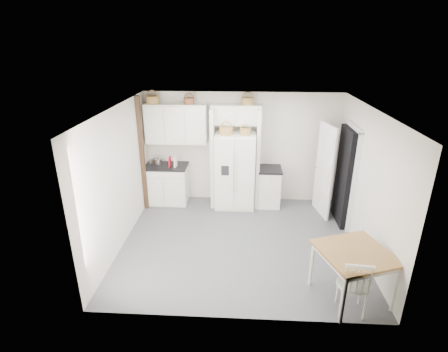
{
  "coord_description": "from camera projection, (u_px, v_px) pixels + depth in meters",
  "views": [
    {
      "loc": [
        0.03,
        -5.87,
        3.73
      ],
      "look_at": [
        -0.33,
        0.4,
        1.22
      ],
      "focal_mm": 28.0,
      "sensor_mm": 36.0,
      "label": 1
    }
  ],
  "objects": [
    {
      "name": "counter_right",
      "position": [
        270.0,
        169.0,
        8.04
      ],
      "size": [
        0.54,
        0.64,
        0.04
      ],
      "primitive_type": "cube",
      "color": "black",
      "rests_on": "base_cab_right"
    },
    {
      "name": "wall_left",
      "position": [
        120.0,
        178.0,
        6.47
      ],
      "size": [
        0.0,
        4.0,
        4.0
      ],
      "primitive_type": "plane",
      "rotation": [
        1.57,
        0.0,
        1.57
      ],
      "color": "silver",
      "rests_on": "floor"
    },
    {
      "name": "trim_post",
      "position": [
        142.0,
        155.0,
        7.72
      ],
      "size": [
        0.09,
        0.09,
        2.6
      ],
      "primitive_type": "cube",
      "color": "#3E2414",
      "rests_on": "floor"
    },
    {
      "name": "bridge_cabinet",
      "position": [
        236.0,
        115.0,
        7.75
      ],
      "size": [
        1.12,
        0.34,
        0.45
      ],
      "primitive_type": "cube",
      "color": "beige",
      "rests_on": "wall_back"
    },
    {
      "name": "floor",
      "position": [
        240.0,
        242.0,
        6.83
      ],
      "size": [
        4.5,
        4.5,
        0.0
      ],
      "primitive_type": "plane",
      "color": "#48494C",
      "rests_on": "ground"
    },
    {
      "name": "ceiling",
      "position": [
        242.0,
        109.0,
        5.86
      ],
      "size": [
        4.5,
        4.5,
        0.0
      ],
      "primitive_type": "plane",
      "color": "white",
      "rests_on": "wall_back"
    },
    {
      "name": "wall_back",
      "position": [
        242.0,
        148.0,
        8.2
      ],
      "size": [
        4.5,
        0.0,
        4.5
      ],
      "primitive_type": "plane",
      "rotation": [
        1.57,
        0.0,
        0.0
      ],
      "color": "silver",
      "rests_on": "floor"
    },
    {
      "name": "refrigerator",
      "position": [
        235.0,
        170.0,
        8.02
      ],
      "size": [
        0.9,
        0.73,
        1.75
      ],
      "primitive_type": "cube",
      "color": "white",
      "rests_on": "floor"
    },
    {
      "name": "upper_cabinet",
      "position": [
        176.0,
        124.0,
        7.9
      ],
      "size": [
        1.4,
        0.34,
        0.9
      ],
      "primitive_type": "cube",
      "color": "beige",
      "rests_on": "wall_back"
    },
    {
      "name": "basket_upper_c",
      "position": [
        189.0,
        101.0,
        7.69
      ],
      "size": [
        0.23,
        0.23,
        0.13
      ],
      "primitive_type": "cylinder",
      "color": "brown",
      "rests_on": "upper_cabinet"
    },
    {
      "name": "basket_fridge_a",
      "position": [
        226.0,
        131.0,
        7.58
      ],
      "size": [
        0.29,
        0.29,
        0.16
      ],
      "primitive_type": "cylinder",
      "color": "brown",
      "rests_on": "refrigerator"
    },
    {
      "name": "basket_bridge_b",
      "position": [
        248.0,
        101.0,
        7.62
      ],
      "size": [
        0.27,
        0.27,
        0.15
      ],
      "primitive_type": "cylinder",
      "color": "brown",
      "rests_on": "bridge_cabinet"
    },
    {
      "name": "toaster",
      "position": [
        156.0,
        162.0,
        8.08
      ],
      "size": [
        0.27,
        0.2,
        0.17
      ],
      "primitive_type": "cube",
      "rotation": [
        0.0,
        0.0,
        -0.25
      ],
      "color": "silver",
      "rests_on": "counter_left"
    },
    {
      "name": "basket_upper_a",
      "position": [
        152.0,
        100.0,
        7.73
      ],
      "size": [
        0.29,
        0.29,
        0.16
      ],
      "primitive_type": "cylinder",
      "color": "brown",
      "rests_on": "upper_cabinet"
    },
    {
      "name": "dining_table",
      "position": [
        352.0,
        275.0,
        5.24
      ],
      "size": [
        1.25,
        1.25,
        0.81
      ],
      "primitive_type": "cube",
      "rotation": [
        0.0,
        0.0,
        0.34
      ],
      "color": "brown",
      "rests_on": "floor"
    },
    {
      "name": "fridge_panel_left",
      "position": [
        213.0,
        158.0,
        8.01
      ],
      "size": [
        0.08,
        0.6,
        2.3
      ],
      "primitive_type": "cube",
      "color": "beige",
      "rests_on": "floor"
    },
    {
      "name": "cookbook_red",
      "position": [
        170.0,
        162.0,
        8.03
      ],
      "size": [
        0.03,
        0.15,
        0.23
      ],
      "primitive_type": "cube",
      "rotation": [
        0.0,
        0.0,
        0.0
      ],
      "color": "#B20C1F",
      "rests_on": "counter_left"
    },
    {
      "name": "door_slab",
      "position": [
        324.0,
        171.0,
        7.59
      ],
      "size": [
        0.21,
        0.79,
        2.05
      ],
      "primitive_type": "cube",
      "rotation": [
        0.0,
        0.0,
        -1.36
      ],
      "color": "white",
      "rests_on": "floor"
    },
    {
      "name": "fridge_panel_right",
      "position": [
        258.0,
        158.0,
        7.96
      ],
      "size": [
        0.08,
        0.6,
        2.3
      ],
      "primitive_type": "cube",
      "color": "beige",
      "rests_on": "floor"
    },
    {
      "name": "windsor_chair",
      "position": [
        353.0,
        284.0,
        4.94
      ],
      "size": [
        0.5,
        0.46,
        0.94
      ],
      "primitive_type": "cube",
      "rotation": [
        0.0,
        0.0,
        -0.1
      ],
      "color": "beige",
      "rests_on": "floor"
    },
    {
      "name": "wall_right",
      "position": [
        367.0,
        183.0,
        6.23
      ],
      "size": [
        0.0,
        4.0,
        4.0
      ],
      "primitive_type": "plane",
      "rotation": [
        1.57,
        0.0,
        -1.57
      ],
      "color": "silver",
      "rests_on": "floor"
    },
    {
      "name": "counter_left",
      "position": [
        166.0,
        166.0,
        8.16
      ],
      "size": [
        1.02,
        0.66,
        0.04
      ],
      "primitive_type": "cube",
      "color": "black",
      "rests_on": "base_cab_left"
    },
    {
      "name": "base_cab_right",
      "position": [
        269.0,
        187.0,
        8.21
      ],
      "size": [
        0.5,
        0.6,
        0.88
      ],
      "primitive_type": "cube",
      "color": "beige",
      "rests_on": "floor"
    },
    {
      "name": "doorway_void",
      "position": [
        345.0,
        177.0,
        7.26
      ],
      "size": [
        0.18,
        0.85,
        2.05
      ],
      "primitive_type": "cube",
      "color": "black",
      "rests_on": "floor"
    },
    {
      "name": "basket_fridge_b",
      "position": [
        245.0,
        132.0,
        7.57
      ],
      "size": [
        0.23,
        0.23,
        0.13
      ],
      "primitive_type": "cylinder",
      "color": "brown",
      "rests_on": "refrigerator"
    },
    {
      "name": "base_cab_left",
      "position": [
        167.0,
        184.0,
        8.33
      ],
      "size": [
        0.98,
        0.62,
        0.9
      ],
      "primitive_type": "cube",
      "color": "beige",
      "rests_on": "floor"
    },
    {
      "name": "cookbook_cream",
      "position": [
        176.0,
        162.0,
        8.02
      ],
      "size": [
        0.05,
        0.16,
        0.24
      ],
      "primitive_type": "cube",
      "rotation": [
        0.0,
        0.0,
        -0.11
      ],
      "color": "silver",
      "rests_on": "counter_left"
    }
  ]
}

